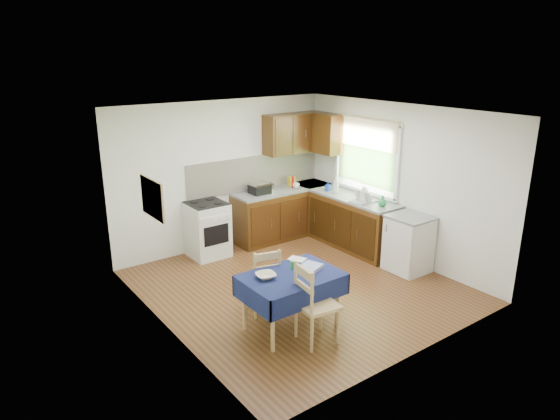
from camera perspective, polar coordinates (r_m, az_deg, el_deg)
floor at (r=7.31m, az=2.14°, el=-8.70°), size 4.20×4.20×0.00m
ceiling at (r=6.59m, az=2.39°, el=11.15°), size 4.00×4.20×0.02m
wall_back at (r=8.53m, az=-6.53°, el=4.04°), size 4.00×0.02×2.50m
wall_front at (r=5.46m, az=16.09°, el=-4.54°), size 4.00×0.02×2.50m
wall_left at (r=5.88m, az=-13.25°, el=-2.67°), size 0.02×4.20×2.50m
wall_right at (r=8.20m, az=13.32°, el=3.10°), size 0.02×4.20×2.50m
base_cabinets at (r=8.84m, az=4.06°, el=-0.94°), size 1.90×2.30×0.86m
worktop_back at (r=8.94m, az=0.37°, el=2.33°), size 1.90×0.60×0.04m
worktop_right at (r=8.50m, az=8.52°, el=1.32°), size 0.60×1.70×0.04m
worktop_corner at (r=9.32m, az=3.59°, el=2.95°), size 0.60×0.60×0.04m
splashback at (r=8.86m, az=-2.81°, el=4.31°), size 2.70×0.02×0.60m
upper_cabinets at (r=9.02m, az=2.84°, el=8.75°), size 1.20×0.85×0.70m
stove at (r=8.28m, az=-8.30°, el=-2.19°), size 0.60×0.61×0.92m
window at (r=8.55m, az=9.83°, el=6.66°), size 0.04×1.48×1.26m
fridge at (r=7.89m, az=14.48°, el=-3.75°), size 0.58×0.60×0.89m
corkboard at (r=6.05m, az=-14.35°, el=1.30°), size 0.04×0.62×0.47m
dining_table at (r=6.04m, az=1.30°, el=-8.32°), size 1.17×0.79×0.71m
chair_far at (r=6.43m, az=-1.86°, el=-7.86°), size 0.49×0.49×0.90m
chair_near at (r=5.80m, az=3.86°, el=-10.40°), size 0.49×0.49×0.98m
toaster at (r=8.67m, az=-1.60°, el=2.53°), size 0.23×0.14×0.18m
sandwich_press at (r=8.61m, az=-2.34°, el=2.50°), size 0.32×0.28×0.19m
sauce_bottle at (r=8.97m, az=1.49°, el=3.24°), size 0.05×0.05×0.22m
yellow_packet at (r=9.15m, az=1.33°, el=3.34°), size 0.13×0.10×0.16m
dish_rack at (r=8.27m, az=9.47°, el=1.10°), size 0.39×0.29×0.18m
kettle at (r=8.28m, az=9.58°, el=1.74°), size 0.15×0.15×0.25m
cup at (r=8.96m, az=1.85°, el=2.81°), size 0.12×0.12×0.10m
soap_bottle_a at (r=8.68m, az=6.41°, el=2.90°), size 0.16×0.16×0.30m
soap_bottle_b at (r=8.80m, az=5.50°, el=2.71°), size 0.09×0.08×0.17m
soap_bottle_c at (r=8.05m, az=11.63°, el=1.02°), size 0.18×0.18×0.18m
plate_bowl at (r=5.91m, az=-1.65°, el=-7.52°), size 0.27×0.27×0.06m
book at (r=6.33m, az=1.67°, el=-5.91°), size 0.24×0.26×0.02m
spice_jar at (r=6.14m, az=1.41°, el=-6.30°), size 0.05×0.05×0.10m
tea_towel at (r=6.13m, az=3.44°, el=-6.61°), size 0.36×0.32×0.05m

